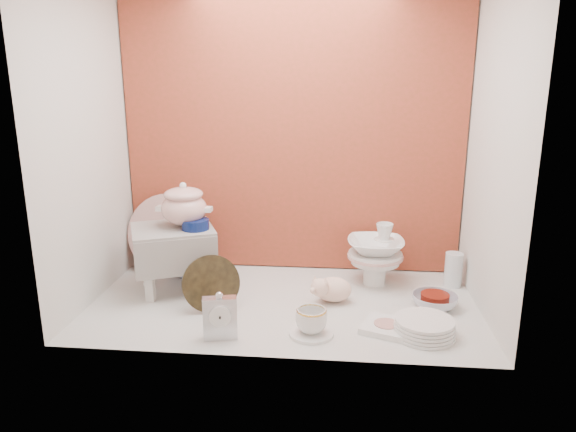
{
  "coord_description": "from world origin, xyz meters",
  "views": [
    {
      "loc": [
        0.24,
        -2.29,
        1.04
      ],
      "look_at": [
        0.02,
        0.02,
        0.42
      ],
      "focal_mm": 33.03,
      "sensor_mm": 36.0,
      "label": 1
    }
  ],
  "objects_px": {
    "step_stool": "(174,259)",
    "floral_platter": "(167,234)",
    "soup_tureen": "(184,204)",
    "blue_white_vase": "(190,252)",
    "gold_rim_teacup": "(311,320)",
    "dinner_plate_stack": "(424,327)",
    "porcelain_tower": "(375,254)",
    "plush_pig": "(333,289)",
    "mantel_clock": "(220,316)",
    "crystal_bowl": "(435,302)"
  },
  "relations": [
    {
      "from": "step_stool",
      "to": "floral_platter",
      "type": "xyz_separation_m",
      "value": [
        -0.12,
        0.26,
        0.05
      ]
    },
    {
      "from": "soup_tureen",
      "to": "blue_white_vase",
      "type": "relative_size",
      "value": 1.0
    },
    {
      "from": "gold_rim_teacup",
      "to": "dinner_plate_stack",
      "type": "xyz_separation_m",
      "value": [
        0.46,
        0.04,
        -0.03
      ]
    },
    {
      "from": "porcelain_tower",
      "to": "step_stool",
      "type": "bearing_deg",
      "value": -170.16
    },
    {
      "from": "gold_rim_teacup",
      "to": "plush_pig",
      "type": "bearing_deg",
      "value": 75.85
    },
    {
      "from": "plush_pig",
      "to": "blue_white_vase",
      "type": "bearing_deg",
      "value": 141.24
    },
    {
      "from": "plush_pig",
      "to": "gold_rim_teacup",
      "type": "xyz_separation_m",
      "value": [
        -0.08,
        -0.34,
        -0.0
      ]
    },
    {
      "from": "gold_rim_teacup",
      "to": "dinner_plate_stack",
      "type": "height_order",
      "value": "gold_rim_teacup"
    },
    {
      "from": "floral_platter",
      "to": "dinner_plate_stack",
      "type": "relative_size",
      "value": 1.69
    },
    {
      "from": "step_stool",
      "to": "blue_white_vase",
      "type": "height_order",
      "value": "step_stool"
    },
    {
      "from": "soup_tureen",
      "to": "mantel_clock",
      "type": "bearing_deg",
      "value": -61.16
    },
    {
      "from": "mantel_clock",
      "to": "floral_platter",
      "type": "bearing_deg",
      "value": 108.83
    },
    {
      "from": "floral_platter",
      "to": "step_stool",
      "type": "bearing_deg",
      "value": -65.52
    },
    {
      "from": "soup_tureen",
      "to": "plush_pig",
      "type": "xyz_separation_m",
      "value": [
        0.73,
        -0.1,
        -0.37
      ]
    },
    {
      "from": "blue_white_vase",
      "to": "dinner_plate_stack",
      "type": "relative_size",
      "value": 1.02
    },
    {
      "from": "blue_white_vase",
      "to": "dinner_plate_stack",
      "type": "height_order",
      "value": "blue_white_vase"
    },
    {
      "from": "plush_pig",
      "to": "gold_rim_teacup",
      "type": "height_order",
      "value": "plush_pig"
    },
    {
      "from": "floral_platter",
      "to": "dinner_plate_stack",
      "type": "height_order",
      "value": "floral_platter"
    },
    {
      "from": "blue_white_vase",
      "to": "floral_platter",
      "type": "bearing_deg",
      "value": 158.07
    },
    {
      "from": "blue_white_vase",
      "to": "dinner_plate_stack",
      "type": "bearing_deg",
      "value": -26.87
    },
    {
      "from": "floral_platter",
      "to": "blue_white_vase",
      "type": "bearing_deg",
      "value": -21.93
    },
    {
      "from": "step_stool",
      "to": "plush_pig",
      "type": "distance_m",
      "value": 0.8
    },
    {
      "from": "step_stool",
      "to": "gold_rim_teacup",
      "type": "height_order",
      "value": "step_stool"
    },
    {
      "from": "mantel_clock",
      "to": "gold_rim_teacup",
      "type": "relative_size",
      "value": 1.54
    },
    {
      "from": "soup_tureen",
      "to": "mantel_clock",
      "type": "relative_size",
      "value": 1.31
    },
    {
      "from": "dinner_plate_stack",
      "to": "crystal_bowl",
      "type": "height_order",
      "value": "dinner_plate_stack"
    },
    {
      "from": "floral_platter",
      "to": "porcelain_tower",
      "type": "relative_size",
      "value": 1.33
    },
    {
      "from": "blue_white_vase",
      "to": "soup_tureen",
      "type": "bearing_deg",
      "value": -78.71
    },
    {
      "from": "porcelain_tower",
      "to": "gold_rim_teacup",
      "type": "bearing_deg",
      "value": -116.58
    },
    {
      "from": "plush_pig",
      "to": "porcelain_tower",
      "type": "bearing_deg",
      "value": 31.37
    },
    {
      "from": "crystal_bowl",
      "to": "porcelain_tower",
      "type": "distance_m",
      "value": 0.4
    },
    {
      "from": "soup_tureen",
      "to": "porcelain_tower",
      "type": "distance_m",
      "value": 0.99
    },
    {
      "from": "step_stool",
      "to": "mantel_clock",
      "type": "distance_m",
      "value": 0.59
    },
    {
      "from": "step_stool",
      "to": "plush_pig",
      "type": "relative_size",
      "value": 1.73
    },
    {
      "from": "floral_platter",
      "to": "gold_rim_teacup",
      "type": "xyz_separation_m",
      "value": [
        0.82,
        -0.67,
        -0.15
      ]
    },
    {
      "from": "dinner_plate_stack",
      "to": "porcelain_tower",
      "type": "xyz_separation_m",
      "value": [
        -0.17,
        0.55,
        0.13
      ]
    },
    {
      "from": "plush_pig",
      "to": "crystal_bowl",
      "type": "distance_m",
      "value": 0.47
    },
    {
      "from": "gold_rim_teacup",
      "to": "porcelain_tower",
      "type": "bearing_deg",
      "value": 63.42
    },
    {
      "from": "mantel_clock",
      "to": "crystal_bowl",
      "type": "height_order",
      "value": "mantel_clock"
    },
    {
      "from": "step_stool",
      "to": "soup_tureen",
      "type": "bearing_deg",
      "value": 4.31
    },
    {
      "from": "step_stool",
      "to": "floral_platter",
      "type": "relative_size",
      "value": 0.88
    },
    {
      "from": "dinner_plate_stack",
      "to": "porcelain_tower",
      "type": "bearing_deg",
      "value": 107.31
    },
    {
      "from": "gold_rim_teacup",
      "to": "porcelain_tower",
      "type": "height_order",
      "value": "porcelain_tower"
    },
    {
      "from": "blue_white_vase",
      "to": "crystal_bowl",
      "type": "xyz_separation_m",
      "value": [
        1.23,
        -0.3,
        -0.1
      ]
    },
    {
      "from": "plush_pig",
      "to": "floral_platter",
      "type": "bearing_deg",
      "value": 140.95
    },
    {
      "from": "mantel_clock",
      "to": "crystal_bowl",
      "type": "relative_size",
      "value": 0.97
    },
    {
      "from": "floral_platter",
      "to": "mantel_clock",
      "type": "xyz_separation_m",
      "value": [
        0.45,
        -0.74,
        -0.11
      ]
    },
    {
      "from": "soup_tureen",
      "to": "plush_pig",
      "type": "relative_size",
      "value": 1.19
    },
    {
      "from": "soup_tureen",
      "to": "plush_pig",
      "type": "bearing_deg",
      "value": -8.1
    },
    {
      "from": "mantel_clock",
      "to": "dinner_plate_stack",
      "type": "distance_m",
      "value": 0.84
    }
  ]
}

